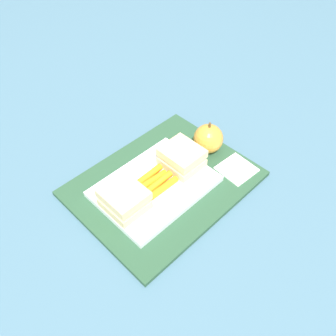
{
  "coord_description": "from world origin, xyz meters",
  "views": [
    {
      "loc": [
        -0.34,
        -0.36,
        0.57
      ],
      "look_at": [
        0.01,
        0.0,
        0.04
      ],
      "focal_mm": 38.53,
      "sensor_mm": 36.0,
      "label": 1
    }
  ],
  "objects_px": {
    "sandwich_half_right": "(182,157)",
    "carrot_sticks_bundle": "(155,182)",
    "apple": "(209,139)",
    "paper_napkin": "(237,169)",
    "sandwich_half_left": "(124,199)",
    "food_tray": "(155,186)"
  },
  "relations": [
    {
      "from": "sandwich_half_left",
      "to": "food_tray",
      "type": "bearing_deg",
      "value": 0.0
    },
    {
      "from": "apple",
      "to": "food_tray",
      "type": "bearing_deg",
      "value": 179.66
    },
    {
      "from": "carrot_sticks_bundle",
      "to": "apple",
      "type": "distance_m",
      "value": 0.16
    },
    {
      "from": "apple",
      "to": "paper_napkin",
      "type": "height_order",
      "value": "apple"
    },
    {
      "from": "food_tray",
      "to": "sandwich_half_right",
      "type": "xyz_separation_m",
      "value": [
        0.08,
        0.0,
        0.03
      ]
    },
    {
      "from": "sandwich_half_right",
      "to": "carrot_sticks_bundle",
      "type": "xyz_separation_m",
      "value": [
        -0.08,
        -0.0,
        -0.01
      ]
    },
    {
      "from": "apple",
      "to": "carrot_sticks_bundle",
      "type": "bearing_deg",
      "value": 179.79
    },
    {
      "from": "sandwich_half_right",
      "to": "carrot_sticks_bundle",
      "type": "bearing_deg",
      "value": -179.74
    },
    {
      "from": "sandwich_half_left",
      "to": "sandwich_half_right",
      "type": "bearing_deg",
      "value": 0.0
    },
    {
      "from": "apple",
      "to": "sandwich_half_left",
      "type": "bearing_deg",
      "value": 179.77
    },
    {
      "from": "sandwich_half_left",
      "to": "paper_napkin",
      "type": "bearing_deg",
      "value": -19.74
    },
    {
      "from": "sandwich_half_left",
      "to": "sandwich_half_right",
      "type": "distance_m",
      "value": 0.16
    },
    {
      "from": "apple",
      "to": "sandwich_half_right",
      "type": "bearing_deg",
      "value": 179.35
    },
    {
      "from": "food_tray",
      "to": "sandwich_half_left",
      "type": "height_order",
      "value": "sandwich_half_left"
    },
    {
      "from": "sandwich_half_right",
      "to": "paper_napkin",
      "type": "distance_m",
      "value": 0.12
    },
    {
      "from": "sandwich_half_right",
      "to": "apple",
      "type": "distance_m",
      "value": 0.08
    },
    {
      "from": "carrot_sticks_bundle",
      "to": "paper_napkin",
      "type": "distance_m",
      "value": 0.18
    },
    {
      "from": "food_tray",
      "to": "carrot_sticks_bundle",
      "type": "height_order",
      "value": "carrot_sticks_bundle"
    },
    {
      "from": "food_tray",
      "to": "apple",
      "type": "relative_size",
      "value": 3.0
    },
    {
      "from": "sandwich_half_right",
      "to": "food_tray",
      "type": "bearing_deg",
      "value": 180.0
    },
    {
      "from": "food_tray",
      "to": "paper_napkin",
      "type": "distance_m",
      "value": 0.18
    },
    {
      "from": "sandwich_half_left",
      "to": "paper_napkin",
      "type": "height_order",
      "value": "sandwich_half_left"
    }
  ]
}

